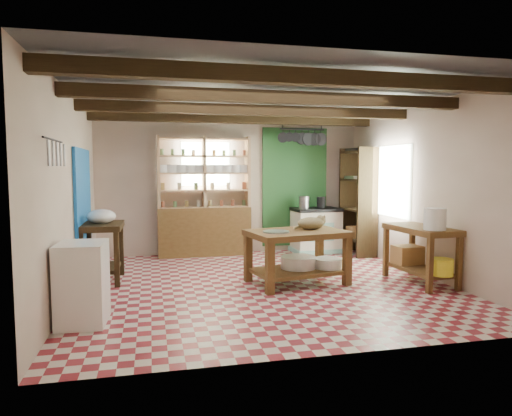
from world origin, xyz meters
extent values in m
cube|color=maroon|center=(0.00, 0.00, -0.01)|extent=(5.00, 5.00, 0.02)
cube|color=#4D4D52|center=(0.00, 0.00, 2.60)|extent=(5.00, 5.00, 0.02)
cube|color=beige|center=(0.00, 2.50, 1.30)|extent=(5.00, 0.04, 2.60)
cube|color=beige|center=(0.00, -2.50, 1.30)|extent=(5.00, 0.04, 2.60)
cube|color=beige|center=(-2.50, 0.00, 1.30)|extent=(0.04, 5.00, 2.60)
cube|color=beige|center=(2.50, 0.00, 1.30)|extent=(0.04, 5.00, 2.60)
cube|color=#312211|center=(0.00, 0.00, 2.48)|extent=(5.00, 3.80, 0.15)
cube|color=#165AA8|center=(-2.47, 0.90, 1.10)|extent=(0.04, 1.40, 1.60)
cube|color=#215224|center=(1.25, 2.47, 1.25)|extent=(1.30, 0.04, 2.30)
cube|color=white|center=(-0.50, 2.48, 1.70)|extent=(0.90, 0.02, 0.80)
cube|color=white|center=(2.48, 1.00, 1.40)|extent=(0.02, 1.30, 1.20)
cube|color=black|center=(-2.44, -1.20, 1.78)|extent=(0.06, 0.90, 0.28)
cube|color=black|center=(1.25, 2.05, 2.18)|extent=(0.86, 0.12, 0.36)
cube|color=tan|center=(-0.55, 2.31, 1.10)|extent=(1.70, 0.34, 2.20)
cube|color=#312211|center=(2.28, 1.80, 1.00)|extent=(0.40, 0.86, 2.00)
cube|color=brown|center=(0.48, -0.05, 0.37)|extent=(1.46, 1.10, 0.75)
cube|color=silver|center=(1.58, 2.15, 0.43)|extent=(0.90, 0.63, 0.86)
cube|color=#312211|center=(-2.20, 0.67, 0.42)|extent=(0.59, 0.84, 0.84)
cube|color=white|center=(-2.22, -1.14, 0.43)|extent=(0.51, 0.59, 0.85)
cube|color=brown|center=(2.18, -0.43, 0.40)|extent=(0.63, 1.16, 0.80)
ellipsoid|color=#9C8A5B|center=(0.71, 0.04, 0.84)|extent=(0.47, 0.41, 0.18)
cylinder|color=#9B9CA3|center=(0.14, -0.17, 0.76)|extent=(0.42, 0.42, 0.02)
cylinder|color=white|center=(0.52, 0.00, 0.28)|extent=(0.58, 0.58, 0.17)
cylinder|color=white|center=(0.94, -0.07, 0.27)|extent=(0.46, 0.46, 0.14)
cylinder|color=#9B9CA3|center=(1.33, 2.14, 0.97)|extent=(0.21, 0.21, 0.23)
cylinder|color=black|center=(1.68, 2.15, 0.96)|extent=(0.18, 0.18, 0.21)
ellipsoid|color=white|center=(-2.20, 0.67, 0.94)|extent=(0.41, 0.41, 0.20)
cylinder|color=white|center=(2.15, -0.78, 0.95)|extent=(0.30, 0.30, 0.29)
cube|color=#AB7A45|center=(2.16, -0.13, 0.35)|extent=(0.40, 0.33, 0.27)
cylinder|color=yellow|center=(2.21, -0.87, 0.32)|extent=(0.32, 0.32, 0.22)
camera|label=1|loc=(-1.50, -6.09, 1.62)|focal=32.00mm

